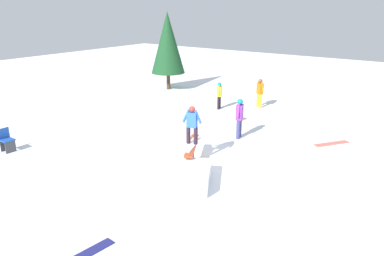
{
  "coord_description": "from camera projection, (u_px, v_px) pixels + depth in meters",
  "views": [
    {
      "loc": [
        -9.85,
        -7.11,
        5.28
      ],
      "look_at": [
        0.0,
        0.0,
        1.25
      ],
      "focal_mm": 35.0,
      "sensor_mm": 36.0,
      "label": 1
    }
  ],
  "objects": [
    {
      "name": "bystander_orange",
      "position": [
        260.0,
        91.0,
        19.92
      ],
      "size": [
        0.41,
        0.6,
        1.53
      ],
      "rotation": [
        0.0,
        0.0,
        1.02
      ],
      "color": "yellow",
      "rests_on": "ground"
    },
    {
      "name": "folding_chair",
      "position": [
        7.0,
        141.0,
        14.01
      ],
      "size": [
        0.44,
        0.44,
        0.88
      ],
      "rotation": [
        0.0,
        0.0,
        6.28
      ],
      "color": "#3F3F44",
      "rests_on": "ground"
    },
    {
      "name": "ground_plane",
      "position": [
        192.0,
        162.0,
        13.19
      ],
      "size": [
        60.0,
        60.0,
        0.0
      ],
      "primitive_type": "plane",
      "color": "white"
    },
    {
      "name": "bystander_yellow",
      "position": [
        219.0,
        94.0,
        19.64
      ],
      "size": [
        0.59,
        0.3,
        1.41
      ],
      "rotation": [
        0.0,
        0.0,
        3.49
      ],
      "color": "black",
      "rests_on": "ground"
    },
    {
      "name": "rail_feature",
      "position": [
        192.0,
        147.0,
        13.02
      ],
      "size": [
        2.0,
        1.27,
        0.65
      ],
      "rotation": [
        0.0,
        0.0,
        0.5
      ],
      "color": "black",
      "rests_on": "ground"
    },
    {
      "name": "main_rider_on_rail",
      "position": [
        192.0,
        126.0,
        12.77
      ],
      "size": [
        1.54,
        0.77,
        1.38
      ],
      "rotation": [
        0.0,
        0.0,
        0.34
      ],
      "color": "silver",
      "rests_on": "rail_feature"
    },
    {
      "name": "loose_snowboard_coral",
      "position": [
        332.0,
        144.0,
        14.86
      ],
      "size": [
        1.42,
        1.11,
        0.02
      ],
      "primitive_type": "cube",
      "rotation": [
        0.0,
        0.0,
        2.53
      ],
      "color": "#F16759",
      "rests_on": "ground"
    },
    {
      "name": "loose_snowboard_navy",
      "position": [
        85.0,
        254.0,
        8.28
      ],
      "size": [
        1.42,
        0.43,
        0.02
      ],
      "primitive_type": "cube",
      "rotation": [
        0.0,
        0.0,
        3.03
      ],
      "color": "navy",
      "rests_on": "ground"
    },
    {
      "name": "bystander_purple",
      "position": [
        239.0,
        116.0,
        15.27
      ],
      "size": [
        0.69,
        0.32,
        1.66
      ],
      "rotation": [
        0.0,
        0.0,
        0.28
      ],
      "color": "#3E3F73",
      "rests_on": "ground"
    },
    {
      "name": "backpack_on_snow",
      "position": [
        240.0,
        117.0,
        17.85
      ],
      "size": [
        0.27,
        0.33,
        0.34
      ],
      "primitive_type": "cube",
      "rotation": [
        0.0,
        0.0,
        4.89
      ],
      "color": "yellow",
      "rests_on": "ground"
    },
    {
      "name": "snow_kicker_ramp",
      "position": [
        185.0,
        176.0,
        11.53
      ],
      "size": [
        2.3,
        2.18,
        0.49
      ],
      "primitive_type": "cube",
      "rotation": [
        0.0,
        0.0,
        0.5
      ],
      "color": "white",
      "rests_on": "ground"
    },
    {
      "name": "pine_tree_far",
      "position": [
        168.0,
        43.0,
        23.53
      ],
      "size": [
        2.15,
        2.15,
        4.88
      ],
      "color": "#4C331E",
      "rests_on": "ground"
    }
  ]
}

